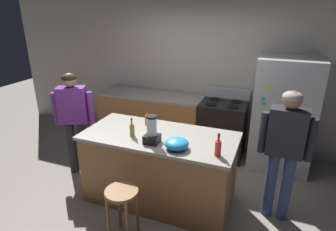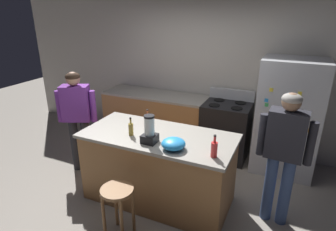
# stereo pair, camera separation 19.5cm
# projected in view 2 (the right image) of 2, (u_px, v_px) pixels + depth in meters

# --- Properties ---
(ground_plane) EXTENTS (14.00, 14.00, 0.00)m
(ground_plane) POSITION_uv_depth(u_px,v_px,m) (159.00, 198.00, 3.89)
(ground_plane) COLOR gray
(back_wall) EXTENTS (8.00, 0.10, 2.70)m
(back_wall) POSITION_uv_depth(u_px,v_px,m) (207.00, 72.00, 5.05)
(back_wall) COLOR #BCB7AD
(back_wall) RESTS_ON ground_plane
(kitchen_island) EXTENTS (1.93, 0.91, 0.95)m
(kitchen_island) POSITION_uv_depth(u_px,v_px,m) (158.00, 167.00, 3.71)
(kitchen_island) COLOR #9E6B3D
(kitchen_island) RESTS_ON ground_plane
(back_counter_run) EXTENTS (2.00, 0.64, 0.95)m
(back_counter_run) POSITION_uv_depth(u_px,v_px,m) (157.00, 118.00, 5.34)
(back_counter_run) COLOR #9E6B3D
(back_counter_run) RESTS_ON ground_plane
(refrigerator) EXTENTS (0.90, 0.73, 1.76)m
(refrigerator) POSITION_uv_depth(u_px,v_px,m) (288.00, 117.00, 4.28)
(refrigerator) COLOR #B7BABF
(refrigerator) RESTS_ON ground_plane
(stove_range) EXTENTS (0.76, 0.65, 1.13)m
(stove_range) POSITION_uv_depth(u_px,v_px,m) (226.00, 130.00, 4.80)
(stove_range) COLOR black
(stove_range) RESTS_ON ground_plane
(person_by_island_left) EXTENTS (0.57, 0.37, 1.58)m
(person_by_island_left) POSITION_uv_depth(u_px,v_px,m) (77.00, 113.00, 4.24)
(person_by_island_left) COLOR #26262B
(person_by_island_left) RESTS_ON ground_plane
(person_by_sink_right) EXTENTS (0.59, 0.24, 1.62)m
(person_by_sink_right) POSITION_uv_depth(u_px,v_px,m) (284.00, 148.00, 3.14)
(person_by_sink_right) COLOR #384C7A
(person_by_sink_right) RESTS_ON ground_plane
(bar_stool) EXTENTS (0.36, 0.36, 0.62)m
(bar_stool) POSITION_uv_depth(u_px,v_px,m) (118.00, 199.00, 3.09)
(bar_stool) COLOR brown
(bar_stool) RESTS_ON ground_plane
(blender_appliance) EXTENTS (0.17, 0.17, 0.34)m
(blender_appliance) POSITION_uv_depth(u_px,v_px,m) (149.00, 131.00, 3.29)
(blender_appliance) COLOR black
(blender_appliance) RESTS_ON kitchen_island
(bottle_cooking_sauce) EXTENTS (0.06, 0.06, 0.22)m
(bottle_cooking_sauce) POSITION_uv_depth(u_px,v_px,m) (148.00, 119.00, 3.82)
(bottle_cooking_sauce) COLOR #B24C26
(bottle_cooking_sauce) RESTS_ON kitchen_island
(bottle_soda) EXTENTS (0.07, 0.07, 0.26)m
(bottle_soda) POSITION_uv_depth(u_px,v_px,m) (214.00, 149.00, 2.99)
(bottle_soda) COLOR red
(bottle_soda) RESTS_ON kitchen_island
(bottle_vinegar) EXTENTS (0.06, 0.06, 0.24)m
(bottle_vinegar) POSITION_uv_depth(u_px,v_px,m) (131.00, 129.00, 3.50)
(bottle_vinegar) COLOR olive
(bottle_vinegar) RESTS_ON kitchen_island
(mixing_bowl) EXTENTS (0.27, 0.27, 0.12)m
(mixing_bowl) POSITION_uv_depth(u_px,v_px,m) (173.00, 144.00, 3.17)
(mixing_bowl) COLOR #268CD8
(mixing_bowl) RESTS_ON kitchen_island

